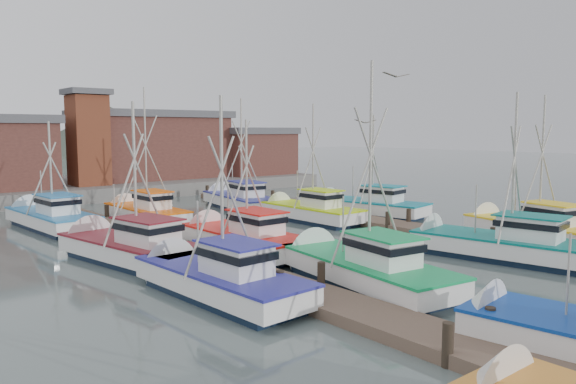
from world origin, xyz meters
TOP-DOWN VIEW (x-y plane):
  - ground at (0.00, 0.00)m, footprint 260.00×260.00m
  - dock_left at (-7.00, 4.04)m, footprint 2.30×46.00m
  - dock_right at (7.00, 4.04)m, footprint 2.30×46.00m
  - quay at (0.00, 37.00)m, footprint 44.00×16.00m
  - shed_center at (6.00, 37.00)m, footprint 14.84×9.54m
  - shed_right at (17.00, 34.00)m, footprint 8.48×6.36m
  - lookout_tower at (-2.00, 33.00)m, footprint 3.60×3.60m
  - boat_4 at (-4.01, -1.98)m, footprint 3.87×9.19m
  - boat_5 at (4.37, -3.09)m, footprint 4.47×9.64m
  - boat_6 at (-9.38, 0.29)m, footprint 3.34×8.66m
  - boat_7 at (9.95, -1.82)m, footprint 4.18×8.96m
  - boat_8 at (-4.21, 6.09)m, footprint 3.04×8.78m
  - boat_9 at (4.68, 11.04)m, footprint 3.41×8.43m
  - boat_10 at (-9.59, 7.38)m, footprint 4.40×9.66m
  - boat_11 at (9.66, 10.38)m, footprint 4.43×9.21m
  - boat_12 at (-4.15, 17.45)m, footprint 3.75×8.30m
  - boat_13 at (4.58, 19.05)m, footprint 4.26×9.54m
  - boat_14 at (-9.66, 19.24)m, footprint 3.49×9.32m
  - gull_near at (-1.26, -1.48)m, footprint 1.55×0.63m
  - gull_far at (1.90, 3.16)m, footprint 1.54×0.60m

SIDE VIEW (x-z plane):
  - ground at x=0.00m, z-range 0.00..0.00m
  - dock_left at x=-7.00m, z-range -0.54..0.96m
  - dock_right at x=7.00m, z-range -0.54..0.96m
  - quay at x=0.00m, z-range 0.00..1.20m
  - boat_8 at x=-4.21m, z-range -3.02..4.37m
  - boat_14 at x=-9.66m, z-range -3.06..4.41m
  - boat_11 at x=9.66m, z-range -3.30..4.66m
  - boat_9 at x=4.68m, z-range -3.59..4.95m
  - boat_5 at x=4.37m, z-range -3.67..5.03m
  - boat_6 at x=-9.38m, z-range -3.35..4.71m
  - boat_10 at x=-9.59m, z-range -3.44..4.80m
  - boat_7 at x=9.95m, z-range -3.69..5.05m
  - boat_13 at x=4.58m, z-range -3.98..5.34m
  - boat_4 at x=-4.01m, z-range -4.07..5.44m
  - boat_12 at x=-4.15m, z-range -4.09..5.45m
  - shed_right at x=17.00m, z-range 1.24..6.44m
  - shed_center at x=6.00m, z-range 1.24..8.14m
  - lookout_tower at x=-2.00m, z-range 1.30..9.80m
  - gull_far at x=1.90m, z-range 6.46..6.70m
  - gull_near at x=-1.26m, z-range 8.32..8.56m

